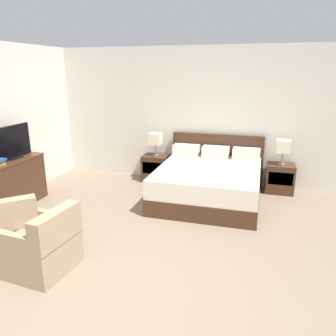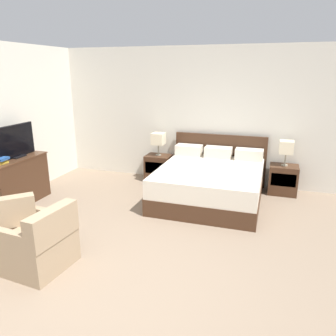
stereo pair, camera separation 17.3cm
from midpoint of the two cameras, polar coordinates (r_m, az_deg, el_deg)
ground_plane at (r=3.56m, az=-8.94°, el=-21.55°), size 11.68×11.68×0.00m
wall_back at (r=6.58m, az=6.22°, el=8.97°), size 6.94×0.06×2.65m
bed at (r=5.76m, az=8.24°, el=-2.48°), size 1.78×1.96×1.00m
nightstand_left at (r=6.72m, az=-0.92°, el=0.02°), size 0.50×0.40×0.53m
nightstand_right at (r=6.39m, az=20.13°, el=-1.91°), size 0.50×0.40×0.53m
table_lamp_left at (r=6.58m, az=-0.94°, el=5.06°), size 0.24×0.24×0.46m
table_lamp_right at (r=6.24m, az=20.67°, el=3.36°), size 0.24×0.24×0.46m
dresser at (r=6.03m, az=-24.16°, el=-2.03°), size 0.46×1.14×0.80m
tv at (r=5.94m, az=-24.28°, el=4.20°), size 0.18×0.82×0.54m
armchair_by_window at (r=4.62m, az=-25.25°, el=-9.36°), size 0.97×0.97×0.76m
armchair_companion at (r=4.06m, az=-20.36°, el=-12.46°), size 0.75×0.74×0.76m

